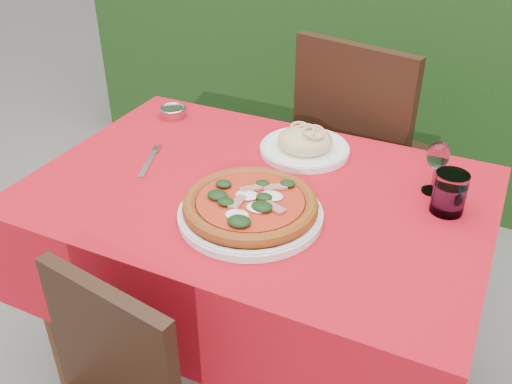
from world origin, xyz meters
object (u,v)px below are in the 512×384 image
at_px(fork, 148,164).
at_px(water_glass, 449,195).
at_px(wine_glass, 438,158).
at_px(steel_ramekin, 173,112).
at_px(pizza_plate, 250,207).
at_px(pasta_plate, 305,144).
at_px(chair_far, 362,149).

bearing_deg(fork, water_glass, -10.92).
relative_size(wine_glass, steel_ramekin, 1.80).
height_order(pizza_plate, steel_ramekin, pizza_plate).
height_order(pasta_plate, wine_glass, wine_glass).
height_order(pizza_plate, water_glass, water_glass).
bearing_deg(pizza_plate, steel_ramekin, 139.57).
height_order(chair_far, fork, chair_far).
xyz_separation_m(pasta_plate, water_glass, (0.45, -0.14, 0.02)).
xyz_separation_m(pasta_plate, wine_glass, (0.40, -0.06, 0.08)).
bearing_deg(water_glass, steel_ramekin, 168.82).
relative_size(water_glass, fork, 0.52).
bearing_deg(pizza_plate, wine_glass, 40.02).
height_order(chair_far, water_glass, chair_far).
bearing_deg(pasta_plate, fork, -144.93).
xyz_separation_m(pasta_plate, fork, (-0.39, -0.28, -0.02)).
relative_size(water_glass, wine_glass, 0.74).
height_order(pasta_plate, fork, pasta_plate).
distance_m(water_glass, steel_ramekin, 0.98).
bearing_deg(fork, pizza_plate, -36.25).
relative_size(water_glass, steel_ramekin, 1.33).
xyz_separation_m(fork, steel_ramekin, (-0.12, 0.32, 0.01)).
distance_m(fork, steel_ramekin, 0.34).
bearing_deg(wine_glass, fork, -164.94).
bearing_deg(pasta_plate, wine_glass, -8.81).
xyz_separation_m(pizza_plate, steel_ramekin, (-0.52, 0.44, -0.02)).
relative_size(wine_glass, fork, 0.70).
distance_m(water_glass, wine_glass, 0.11).
distance_m(chair_far, water_glass, 0.71).
relative_size(pizza_plate, water_glass, 3.91).
distance_m(pasta_plate, steel_ramekin, 0.51).
height_order(water_glass, fork, water_glass).
bearing_deg(fork, chair_far, 36.24).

